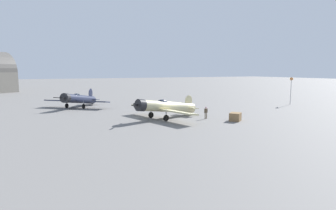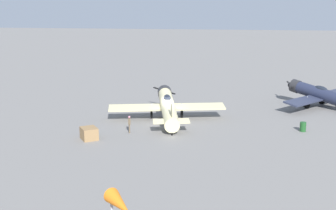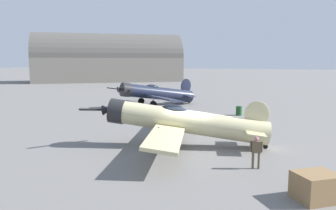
{
  "view_description": "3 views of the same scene",
  "coord_description": "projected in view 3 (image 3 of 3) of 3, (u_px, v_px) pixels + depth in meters",
  "views": [
    {
      "loc": [
        16.02,
        33.63,
        6.51
      ],
      "look_at": [
        0.0,
        0.0,
        1.8
      ],
      "focal_mm": 29.26,
      "sensor_mm": 36.0,
      "label": 1
    },
    {
      "loc": [
        -40.38,
        -7.76,
        11.26
      ],
      "look_at": [
        0.0,
        0.0,
        1.8
      ],
      "focal_mm": 44.66,
      "sensor_mm": 36.0,
      "label": 2
    },
    {
      "loc": [
        -6.11,
        19.08,
        5.31
      ],
      "look_at": [
        4.04,
        -6.51,
        1.6
      ],
      "focal_mm": 35.22,
      "sensor_mm": 36.0,
      "label": 3
    }
  ],
  "objects": [
    {
      "name": "airplane_foreground",
      "position": [
        182.0,
        121.0,
        20.36
      ],
      "size": [
        11.01,
        12.09,
        3.01
      ],
      "rotation": [
        0.0,
        0.0,
        6.55
      ],
      "color": "beige",
      "rests_on": "ground_plane"
    },
    {
      "name": "distant_hangar",
      "position": [
        109.0,
        62.0,
        84.89
      ],
      "size": [
        36.95,
        31.63,
        12.46
      ],
      "rotation": [
        0.0,
        0.0,
        6.91
      ],
      "color": "slate",
      "rests_on": "ground_plane"
    },
    {
      "name": "ground_crew_mechanic",
      "position": [
        256.0,
        149.0,
        16.19
      ],
      "size": [
        0.61,
        0.33,
        1.62
      ],
      "rotation": [
        0.0,
        0.0,
        4.99
      ],
      "color": "brown",
      "rests_on": "ground_plane"
    },
    {
      "name": "ground_plane",
      "position": [
        190.0,
        147.0,
        20.51
      ],
      "size": [
        400.0,
        400.0,
        0.0
      ],
      "primitive_type": "plane",
      "color": "slate"
    },
    {
      "name": "equipment_crate",
      "position": [
        316.0,
        187.0,
        12.58
      ],
      "size": [
        2.03,
        1.98,
        1.06
      ],
      "rotation": [
        0.0,
        0.0,
        0.66
      ],
      "color": "olive",
      "rests_on": "ground_plane"
    },
    {
      "name": "fuel_drum",
      "position": [
        239.0,
        111.0,
        32.23
      ],
      "size": [
        0.61,
        0.61,
        0.89
      ],
      "color": "#19471E",
      "rests_on": "ground_plane"
    },
    {
      "name": "airplane_mid_apron",
      "position": [
        155.0,
        93.0,
        39.13
      ],
      "size": [
        10.34,
        9.55,
        3.19
      ],
      "rotation": [
        0.0,
        0.0,
        7.17
      ],
      "color": "#1E2338",
      "rests_on": "ground_plane"
    }
  ]
}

